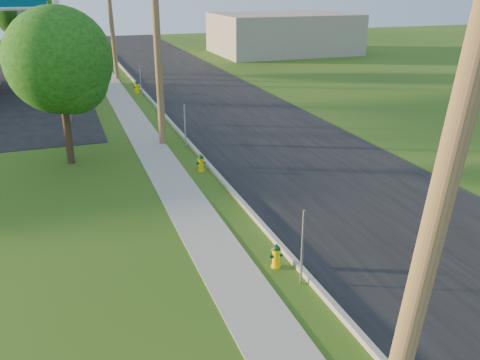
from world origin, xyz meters
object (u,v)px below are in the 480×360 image
tree_verge (62,65)px  hydrant_mid (201,163)px  utility_pole_far (111,14)px  utility_pole_mid (157,33)px  hydrant_near (276,256)px  hydrant_far (137,87)px  tree_lot (25,7)px  utility_pole_near (446,178)px  price_pylon (57,16)px

tree_verge → hydrant_mid: bearing=-30.0°
utility_pole_far → utility_pole_mid: bearing=-90.0°
utility_pole_mid → hydrant_near: 12.75m
tree_verge → hydrant_mid: 6.56m
utility_pole_mid → tree_verge: 4.40m
utility_pole_mid → hydrant_far: size_ratio=11.88×
hydrant_mid → tree_lot: bearing=103.8°
utility_pole_mid → hydrant_near: utility_pole_mid is taller
hydrant_far → tree_lot: bearing=120.7°
utility_pole_mid → hydrant_far: (0.68, 11.99, -4.55)m
utility_pole_near → hydrant_mid: bearing=87.2°
tree_lot → hydrant_near: bearing=-79.3°
price_pylon → tree_verge: (-0.13, -6.99, -1.41)m
utility_pole_far → hydrant_far: utility_pole_far is taller
utility_pole_far → price_pylon: utility_pole_far is taller
tree_verge → hydrant_near: size_ratio=9.26×
price_pylon → hydrant_mid: bearing=-64.8°
tree_verge → utility_pole_far: bearing=78.3°
tree_verge → tree_lot: (-2.05, 24.86, 1.12)m
utility_pole_mid → hydrant_near: (0.58, -11.87, -4.62)m
tree_verge → hydrant_mid: tree_verge is taller
utility_pole_mid → hydrant_near: bearing=-87.2°
utility_pole_far → tree_verge: size_ratio=1.52×
utility_pole_near → hydrant_far: size_ratio=11.49×
hydrant_near → hydrant_mid: bearing=89.3°
utility_pole_mid → hydrant_far: utility_pole_mid is taller
hydrant_near → hydrant_mid: (0.09, 7.66, 0.01)m
tree_lot → hydrant_far: size_ratio=9.68×
utility_pole_near → hydrant_far: (0.68, 29.99, -4.40)m
tree_verge → utility_pole_near: bearing=-76.3°
price_pylon → utility_pole_far: bearing=72.7°
hydrant_mid → hydrant_far: size_ratio=0.85×
price_pylon → utility_pole_near: bearing=-80.6°
utility_pole_near → hydrant_near: size_ratio=14.05×
utility_pole_far → price_pylon: bearing=-107.3°
utility_pole_near → hydrant_near: utility_pole_near is taller
utility_pole_far → hydrant_far: bearing=-83.6°
hydrant_mid → utility_pole_far: bearing=91.7°
utility_pole_mid → price_pylon: bearing=125.3°
price_pylon → tree_verge: size_ratio=1.10×
utility_pole_near → tree_lot: bearing=98.4°
utility_pole_near → hydrant_mid: 14.51m
tree_lot → utility_pole_mid: bearing=-75.4°
price_pylon → hydrant_far: price_pylon is taller
tree_verge → tree_lot: tree_lot is taller
hydrant_near → utility_pole_far: bearing=91.1°
tree_lot → hydrant_far: tree_lot is taller
price_pylon → hydrant_near: bearing=-75.5°
hydrant_near → hydrant_mid: hydrant_mid is taller
utility_pole_mid → tree_lot: (-6.08, 23.37, 0.19)m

